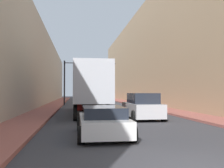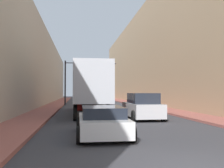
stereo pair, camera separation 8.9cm
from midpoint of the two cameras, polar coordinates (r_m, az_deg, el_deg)
The scene contains 8 objects.
sidewalk_right at distance 36.32m, azimuth 5.64°, elevation -4.56°, with size 2.32×80.00×0.15m.
sidewalk_left at distance 35.43m, azimuth -12.68°, elevation -4.60°, with size 2.32×80.00×0.15m.
building_right at distance 37.88m, azimuth 11.78°, elevation 6.71°, with size 6.00×80.00×14.81m.
building_left at distance 36.12m, azimuth -19.23°, elevation 3.61°, with size 6.00×80.00×10.34m.
semi_truck at distance 21.17m, azimuth -5.12°, elevation -0.88°, with size 2.53×12.45×3.87m.
sedan_car at distance 10.52m, azimuth -2.04°, elevation -8.55°, with size 2.12×4.27×1.23m.
suv_car at distance 17.17m, azimuth 7.06°, elevation -5.18°, with size 2.14×4.60×1.75m.
traffic_signal_gantry at distance 34.67m, azimuth -7.67°, elevation 2.25°, with size 7.15×0.35×6.11m.
Camera 2 is at (-2.75, -5.27, 1.85)m, focal length 40.00 mm.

